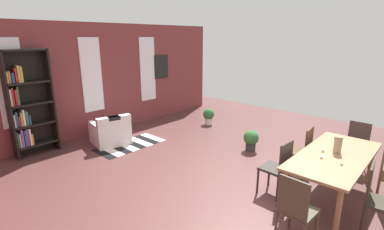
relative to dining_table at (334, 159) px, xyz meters
name	(u,v)px	position (x,y,z in m)	size (l,w,h in m)	color
ground_plane	(235,193)	(-0.90, 1.22, -0.69)	(11.53, 11.53, 0.00)	brown
back_wall_brick	(91,81)	(-0.90, 5.71, 0.75)	(8.79, 0.12, 2.88)	brown
window_pane_0	(11,84)	(-2.71, 5.64, 0.90)	(0.55, 0.02, 1.87)	white
window_pane_1	(92,75)	(-0.90, 5.64, 0.90)	(0.55, 0.02, 1.87)	white
window_pane_2	(148,69)	(0.92, 5.64, 0.90)	(0.55, 0.02, 1.87)	white
dining_table	(334,159)	(0.00, 0.00, 0.00)	(2.09, 0.92, 0.77)	#96704D
vase_on_table	(338,145)	(0.08, 0.00, 0.22)	(0.12, 0.12, 0.27)	#998466
tealight_candle_0	(323,150)	(-0.02, 0.18, 0.10)	(0.04, 0.04, 0.05)	silver
tealight_candle_1	(321,157)	(-0.30, 0.11, 0.10)	(0.04, 0.04, 0.04)	silver
tealight_candle_2	(342,164)	(-0.34, -0.18, 0.10)	(0.04, 0.04, 0.03)	silver
dining_chair_head_left	(296,208)	(-1.42, 0.00, -0.18)	(0.42, 0.42, 0.95)	#454030
dining_chair_far_left	(278,166)	(-0.47, 0.68, -0.18)	(0.42, 0.42, 0.95)	#2F2B25
dining_chair_far_right	(302,150)	(0.48, 0.68, -0.18)	(0.43, 0.43, 0.95)	#49321E
dining_chair_near_left	(377,198)	(-0.48, -0.68, -0.18)	(0.43, 0.43, 0.95)	#342E21
dining_chair_head_right	(356,145)	(1.42, 0.00, -0.18)	(0.41, 0.41, 0.95)	#43352F
bookshelf_tall	(27,106)	(-2.53, 5.47, 0.42)	(0.89, 0.30, 2.29)	black
armchair_white	(111,133)	(-1.02, 4.76, -0.41)	(0.95, 0.95, 0.75)	white
potted_plant_by_shelf	(251,139)	(0.89, 1.99, -0.42)	(0.35, 0.35, 0.48)	#333338
potted_plant_corner	(209,116)	(1.81, 3.98, -0.42)	(0.33, 0.33, 0.48)	silver
striped_rug	(130,145)	(-0.78, 4.33, -0.69)	(1.62, 0.80, 0.01)	black
framed_picture	(161,67)	(1.45, 5.64, 0.93)	(0.56, 0.03, 0.72)	black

